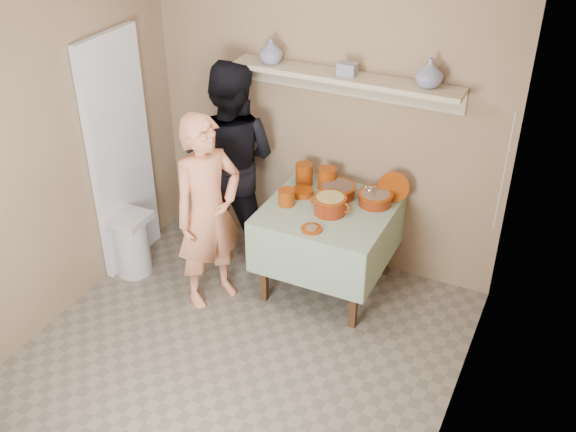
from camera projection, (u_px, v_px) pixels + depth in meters
The scene contains 22 objects.
ground at pixel (223, 376), 4.74m from camera, with size 3.50×3.50×0.00m, color #756A5B.
tile_panel at pixel (121, 155), 5.48m from camera, with size 0.06×0.70×2.00m, color silver.
plate_stack_a at pixel (304, 175), 5.50m from camera, with size 0.14×0.14×0.19m, color #7E2D07.
plate_stack_b at pixel (327, 178), 5.45m from camera, with size 0.15×0.15×0.18m, color #7E2D07.
bowl_stack at pixel (287, 197), 5.24m from camera, with size 0.13×0.13×0.13m, color #7E2D07.
empty_bowl at pixel (302, 192), 5.39m from camera, with size 0.17×0.17×0.05m, color #7E2D07.
propped_lid at pixel (393, 187), 5.27m from camera, with size 0.25×0.25×0.02m, color #7E2D07.
vase_right at pixel (430, 73), 4.74m from camera, with size 0.20×0.20×0.21m, color navy.
vase_left at pixel (271, 51), 5.18m from camera, with size 0.19×0.19×0.20m, color navy.
ceramic_box at pixel (347, 69), 4.97m from camera, with size 0.13×0.10×0.10m, color navy.
person_cook at pixel (208, 213), 5.10m from camera, with size 0.58×0.38×1.59m, color #E68D63.
person_helper at pixel (230, 162), 5.65m from camera, with size 0.85×0.66×1.76m, color black.
room_shell at pixel (209, 174), 3.90m from camera, with size 3.04×3.54×2.62m.
serving_table at pixel (328, 221), 5.30m from camera, with size 0.97×0.97×0.76m.
cazuela_meat_a at pixel (337, 190), 5.36m from camera, with size 0.30×0.30×0.10m.
cazuela_meat_b at pixel (375, 198), 5.25m from camera, with size 0.28×0.28×0.10m.
ladle at pixel (370, 190), 5.25m from camera, with size 0.08×0.26×0.19m.
cazuela_rice at pixel (330, 203), 5.12m from camera, with size 0.33×0.25×0.14m.
front_plate at pixel (312, 229), 4.95m from camera, with size 0.16×0.16×0.03m.
wall_shelf at pixel (346, 79), 5.06m from camera, with size 1.80×0.25×0.21m.
trash_bin at pixel (131, 244), 5.66m from camera, with size 0.32×0.32×0.56m.
electrical_cord at pixel (504, 173), 4.68m from camera, with size 0.01×0.05×0.90m.
Camera 1 is at (1.90, -2.92, 3.44)m, focal length 42.00 mm.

